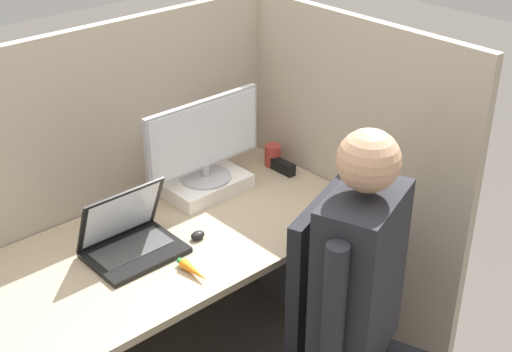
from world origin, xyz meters
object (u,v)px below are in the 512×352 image
monitor (204,140)px  stapler (281,166)px  laptop (131,241)px  office_chair (337,342)px  carrot_toy (194,271)px  coffee_mug (273,155)px  person (366,308)px  paper_box (206,185)px

monitor → stapler: bearing=-12.7°
laptop → office_chair: office_chair is taller
laptop → office_chair: bearing=-59.9°
carrot_toy → coffee_mug: (0.78, 0.43, 0.03)m
office_chair → coffee_mug: size_ratio=10.67×
office_chair → person: person is taller
laptop → office_chair: size_ratio=0.32×
paper_box → laptop: 0.51m
office_chair → coffee_mug: bearing=60.7°
laptop → coffee_mug: size_ratio=3.42×
monitor → person: 1.03m
stapler → person: size_ratio=0.11×
stapler → coffee_mug: 0.07m
stapler → person: person is taller
paper_box → office_chair: office_chair is taller
stapler → office_chair: office_chair is taller
monitor → person: bearing=-98.4°
paper_box → monitor: monitor is taller
monitor → coffee_mug: (0.37, -0.01, -0.19)m
monitor → office_chair: 0.97m
paper_box → laptop: laptop is taller
laptop → stapler: bearing=6.3°
carrot_toy → person: person is taller
person → office_chair: bearing=70.8°
carrot_toy → person: 0.61m
laptop → stapler: size_ratio=2.19×
monitor → coffee_mug: 0.42m
carrot_toy → person: size_ratio=0.11×
office_chair → person: size_ratio=0.74×
paper_box → coffee_mug: bearing=-1.8°
paper_box → laptop: (-0.48, -0.17, 0.02)m
monitor → coffee_mug: monitor is taller
laptop → coffee_mug: laptop is taller
paper_box → stapler: (0.36, -0.08, -0.01)m
laptop → stapler: 0.85m
office_chair → coffee_mug: office_chair is taller
office_chair → monitor: bearing=83.7°
laptop → carrot_toy: laptop is taller
office_chair → laptop: bearing=120.1°
monitor → carrot_toy: size_ratio=3.53×
monitor → office_chair: bearing=-96.3°
paper_box → office_chair: bearing=-96.4°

